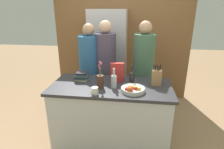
% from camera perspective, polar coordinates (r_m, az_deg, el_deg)
% --- Properties ---
extents(ground_plane, '(14.00, 14.00, 0.00)m').
position_cam_1_polar(ground_plane, '(3.04, -0.25, -19.37)').
color(ground_plane, '#A37F5B').
extents(kitchen_island, '(1.65, 0.78, 0.92)m').
position_cam_1_polar(kitchen_island, '(2.77, -0.27, -11.98)').
color(kitchen_island, silver).
rests_on(kitchen_island, ground_plane).
extents(back_wall_wood, '(2.85, 0.12, 2.60)m').
position_cam_1_polar(back_wall_wood, '(4.07, 2.95, 11.01)').
color(back_wall_wood, brown).
rests_on(back_wall_wood, ground_plane).
extents(refrigerator, '(0.71, 0.63, 1.89)m').
position_cam_1_polar(refrigerator, '(3.82, -1.07, 5.01)').
color(refrigerator, '#B7B7BC').
rests_on(refrigerator, ground_plane).
extents(fruit_bowl, '(0.30, 0.30, 0.10)m').
position_cam_1_polar(fruit_bowl, '(2.37, 6.27, -4.48)').
color(fruit_bowl, silver).
rests_on(fruit_bowl, kitchen_island).
extents(knife_block, '(0.12, 0.11, 0.29)m').
position_cam_1_polar(knife_block, '(2.61, 13.40, -0.80)').
color(knife_block, '#A87A4C').
rests_on(knife_block, kitchen_island).
extents(flower_vase, '(0.09, 0.09, 0.36)m').
position_cam_1_polar(flower_vase, '(2.46, -3.60, -1.79)').
color(flower_vase, '#4C2D1E').
rests_on(flower_vase, kitchen_island).
extents(cereal_box, '(0.19, 0.08, 0.27)m').
position_cam_1_polar(cereal_box, '(2.65, 1.60, 0.71)').
color(cereal_box, red).
rests_on(cereal_box, kitchen_island).
extents(coffee_mug, '(0.09, 0.11, 0.09)m').
position_cam_1_polar(coffee_mug, '(2.29, -5.28, -4.98)').
color(coffee_mug, silver).
rests_on(coffee_mug, kitchen_island).
extents(book_stack, '(0.20, 0.17, 0.12)m').
position_cam_1_polar(book_stack, '(2.74, -9.20, -0.52)').
color(book_stack, '#B7A88E').
rests_on(book_stack, kitchen_island).
extents(bottle_oil, '(0.08, 0.08, 0.27)m').
position_cam_1_polar(bottle_oil, '(2.45, 0.56, -1.72)').
color(bottle_oil, '#B2BCC1').
rests_on(bottle_oil, kitchen_island).
extents(bottle_vinegar, '(0.07, 0.07, 0.26)m').
position_cam_1_polar(bottle_vinegar, '(2.58, 6.08, -0.77)').
color(bottle_vinegar, black).
rests_on(bottle_vinegar, kitchen_island).
extents(person_at_sink, '(0.36, 0.36, 1.68)m').
position_cam_1_polar(person_at_sink, '(3.24, -6.71, 2.09)').
color(person_at_sink, '#383842').
rests_on(person_at_sink, ground_plane).
extents(person_in_blue, '(0.34, 0.34, 1.73)m').
position_cam_1_polar(person_in_blue, '(3.18, -1.90, 2.53)').
color(person_in_blue, '#383842').
rests_on(person_in_blue, ground_plane).
extents(person_in_red_tee, '(0.34, 0.34, 1.73)m').
position_cam_1_polar(person_in_red_tee, '(3.14, 9.48, 1.99)').
color(person_in_red_tee, '#383842').
rests_on(person_in_red_tee, ground_plane).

